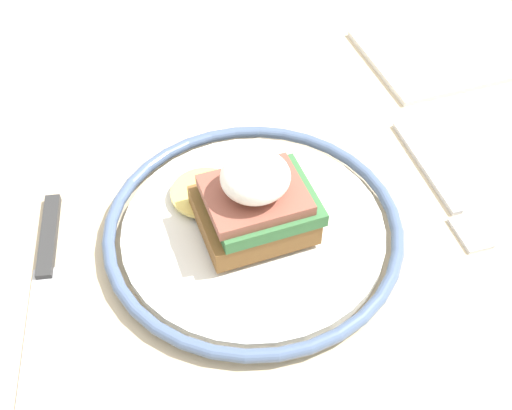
# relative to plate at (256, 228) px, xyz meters

# --- Properties ---
(dining_table) EXTENTS (1.11, 0.66, 0.76)m
(dining_table) POSITION_rel_plate_xyz_m (0.00, -0.02, -0.13)
(dining_table) COLOR #C6B28E
(dining_table) RESTS_ON ground_plane
(plate) EXTENTS (0.23, 0.23, 0.02)m
(plate) POSITION_rel_plate_xyz_m (0.00, 0.00, 0.00)
(plate) COLOR silver
(plate) RESTS_ON dining_table
(sandwich) EXTENTS (0.10, 0.11, 0.07)m
(sandwich) POSITION_rel_plate_xyz_m (0.00, 0.00, 0.03)
(sandwich) COLOR brown
(sandwich) RESTS_ON plate
(fork) EXTENTS (0.02, 0.15, 0.00)m
(fork) POSITION_rel_plate_xyz_m (-0.16, 0.01, -0.01)
(fork) COLOR silver
(fork) RESTS_ON dining_table
(knife) EXTENTS (0.06, 0.19, 0.01)m
(knife) POSITION_rel_plate_xyz_m (0.16, -0.01, -0.01)
(knife) COLOR #2D2D2D
(knife) RESTS_ON dining_table
(napkin) EXTENTS (0.14, 0.13, 0.01)m
(napkin) POSITION_rel_plate_xyz_m (-0.26, -0.16, -0.00)
(napkin) COLOR white
(napkin) RESTS_ON dining_table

